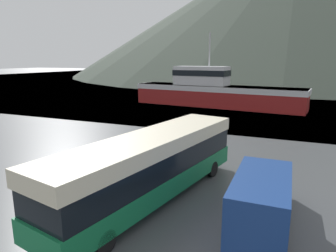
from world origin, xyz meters
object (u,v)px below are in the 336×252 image
delivery_van (262,198)px  storage_bin (53,170)px  tour_bus (152,164)px  fishing_boat (214,91)px

delivery_van → storage_bin: size_ratio=4.54×
tour_bus → delivery_van: tour_bus is taller
tour_bus → delivery_van: (5.11, -0.67, -0.52)m
tour_bus → fishing_boat: fishing_boat is taller
fishing_boat → storage_bin: fishing_boat is taller
tour_bus → delivery_van: size_ratio=1.94×
fishing_boat → storage_bin: size_ratio=17.59×
tour_bus → fishing_boat: size_ratio=0.50×
delivery_van → storage_bin: 11.35m
delivery_van → storage_bin: delivery_van is taller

